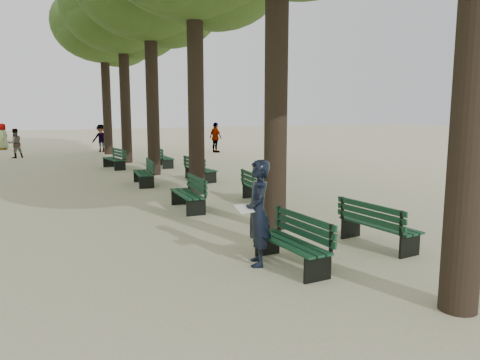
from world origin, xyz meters
name	(u,v)px	position (x,y,z in m)	size (l,w,h in m)	color
ground	(288,280)	(0.00, 0.00, 0.00)	(120.00, 120.00, 0.00)	beige
tree_central_4	(122,9)	(1.50, 18.00, 7.65)	(6.00, 6.00, 9.95)	#33261C
tree_central_5	(103,25)	(1.50, 23.00, 7.65)	(6.00, 6.00, 9.95)	#33261C
bench_left_0	(290,252)	(0.37, 0.53, 0.27)	(0.62, 1.82, 0.92)	black
bench_left_1	(188,200)	(0.37, 5.79, 0.27)	(0.69, 1.83, 0.92)	black
bench_left_2	(143,178)	(0.37, 10.49, 0.27)	(0.78, 1.86, 0.92)	black
bench_left_3	(114,163)	(0.37, 15.75, 0.27)	(0.80, 1.86, 0.92)	black
bench_right_0	(378,233)	(2.63, 0.80, 0.27)	(0.70, 1.84, 0.92)	black
bench_right_1	(260,194)	(2.63, 5.79, 0.27)	(0.79, 1.86, 0.92)	black
bench_right_2	(200,174)	(2.63, 10.58, 0.27)	(0.77, 1.85, 0.92)	black
bench_right_3	(164,161)	(2.63, 15.35, 0.27)	(0.64, 1.82, 0.92)	black
man_with_map	(258,213)	(-0.08, 0.91, 0.94)	(0.75, 0.84, 1.89)	black
pedestrian_a	(15,143)	(-3.65, 23.02, 0.83)	(0.81, 0.33, 1.66)	#262628
pedestrian_b	(101,138)	(1.38, 24.75, 0.88)	(1.13, 0.35, 1.76)	#262628
pedestrian_c	(216,138)	(7.81, 21.10, 0.95)	(1.11, 0.38, 1.90)	#262628
pedestrian_d	(3,137)	(-4.31, 29.41, 0.89)	(0.87, 0.36, 1.78)	#262628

